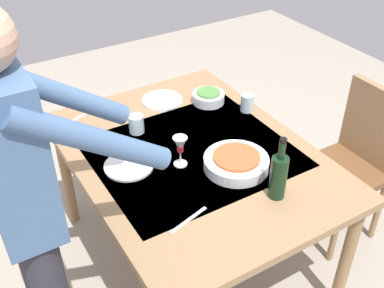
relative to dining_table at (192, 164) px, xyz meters
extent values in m
plane|color=#9E9384|center=(0.00, 0.00, -0.68)|extent=(6.00, 6.00, 0.00)
cube|color=#93704C|center=(0.00, 0.00, 0.05)|extent=(1.44, 1.08, 0.04)
cube|color=#B2B7C1|center=(0.00, 0.00, 0.07)|extent=(0.79, 0.91, 0.00)
cylinder|color=#93704C|center=(-0.65, -0.47, -0.32)|extent=(0.06, 0.06, 0.71)
cylinder|color=#93704C|center=(0.65, -0.47, -0.32)|extent=(0.06, 0.06, 0.71)
cylinder|color=#93704C|center=(0.65, 0.47, -0.32)|extent=(0.06, 0.06, 0.71)
cube|color=brown|center=(-0.24, -0.84, -0.23)|extent=(0.40, 0.40, 0.04)
cube|color=#93704C|center=(-0.24, -1.02, 0.02)|extent=(0.40, 0.04, 0.45)
cylinder|color=#93704C|center=(-0.41, -1.01, -0.45)|extent=(0.04, 0.04, 0.43)
cylinder|color=#93704C|center=(-0.07, -1.01, -0.45)|extent=(0.04, 0.04, 0.43)
cylinder|color=#93704C|center=(-0.41, -0.67, -0.45)|extent=(0.04, 0.04, 0.43)
cylinder|color=#93704C|center=(-0.07, -0.67, -0.45)|extent=(0.04, 0.04, 0.43)
cylinder|color=#2D2D38|center=(-0.10, 0.82, -0.24)|extent=(0.14, 0.14, 0.88)
cube|color=#47668E|center=(-0.20, 0.82, 0.50)|extent=(0.36, 0.20, 0.60)
cylinder|color=#47668E|center=(-0.03, 0.58, 0.58)|extent=(0.08, 0.52, 0.40)
cylinder|color=#47668E|center=(-0.37, 0.58, 0.58)|extent=(0.08, 0.52, 0.40)
cylinder|color=black|center=(-0.45, -0.15, 0.17)|extent=(0.07, 0.07, 0.20)
cylinder|color=black|center=(-0.45, -0.15, 0.31)|extent=(0.03, 0.03, 0.08)
cylinder|color=black|center=(-0.45, -0.15, 0.36)|extent=(0.03, 0.03, 0.02)
cylinder|color=white|center=(-0.05, 0.09, 0.07)|extent=(0.06, 0.06, 0.01)
cylinder|color=white|center=(-0.05, 0.09, 0.11)|extent=(0.01, 0.01, 0.07)
cone|color=white|center=(-0.05, 0.09, 0.18)|extent=(0.07, 0.07, 0.07)
cylinder|color=maroon|center=(-0.05, 0.09, 0.16)|extent=(0.03, 0.03, 0.03)
cylinder|color=silver|center=(0.30, 0.15, 0.12)|extent=(0.08, 0.08, 0.09)
cylinder|color=silver|center=(0.18, -0.46, 0.12)|extent=(0.07, 0.07, 0.10)
cylinder|color=silver|center=(-0.21, -0.11, 0.10)|extent=(0.30, 0.30, 0.05)
cylinder|color=#C6562D|center=(-0.21, -0.11, 0.12)|extent=(0.22, 0.22, 0.03)
cylinder|color=silver|center=(0.36, -0.33, 0.10)|extent=(0.18, 0.18, 0.05)
cylinder|color=#4C843D|center=(0.36, -0.33, 0.12)|extent=(0.13, 0.13, 0.03)
cylinder|color=silver|center=(0.06, 0.31, 0.08)|extent=(0.23, 0.23, 0.01)
cylinder|color=silver|center=(0.51, -0.11, 0.08)|extent=(0.23, 0.23, 0.01)
cube|color=silver|center=(-0.39, 0.25, 0.07)|extent=(0.07, 0.20, 0.00)
cube|color=silver|center=(0.58, 0.37, 0.07)|extent=(0.08, 0.17, 0.00)
camera|label=1|loc=(-1.56, 0.94, 1.41)|focal=44.04mm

